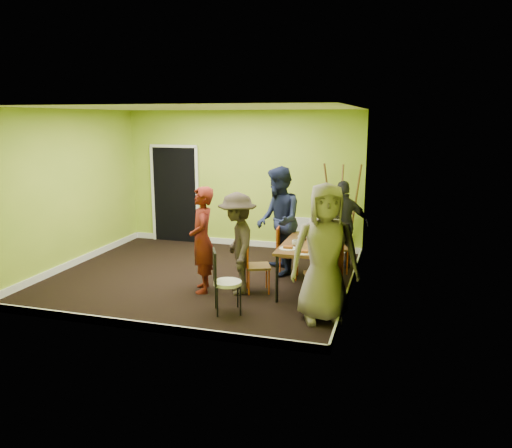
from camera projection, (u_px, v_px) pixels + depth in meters
The scene contains 28 objects.
ground at pixel (201, 277), 8.47m from camera, with size 5.00×5.00×0.00m, color black.
room_walls at pixel (200, 219), 8.31m from camera, with size 5.04×4.54×2.82m.
dining_table at pixel (312, 247), 7.70m from camera, with size 0.90×1.50×0.75m.
chair_left_far at pixel (284, 250), 8.34m from camera, with size 0.40×0.39×0.87m.
chair_left_near at pixel (253, 261), 7.65m from camera, with size 0.47×0.47×0.88m.
chair_back_end at pixel (335, 232), 8.76m from camera, with size 0.52×0.57×0.96m.
chair_front_end at pixel (325, 271), 6.78m from camera, with size 0.59×0.59×1.08m.
chair_bentwood at pixel (223, 278), 6.83m from camera, with size 0.47×0.46×0.89m.
easel at pixel (342, 211), 9.57m from camera, with size 0.73×0.68×1.81m.
plate_near_left at pixel (304, 236), 8.10m from camera, with size 0.22×0.22×0.01m, color white.
plate_near_right at pixel (288, 249), 7.35m from camera, with size 0.26×0.26×0.01m, color white.
plate_far_back at pixel (316, 235), 8.21m from camera, with size 0.26×0.26×0.01m, color white.
plate_far_front at pixel (303, 253), 7.12m from camera, with size 0.25×0.25×0.01m, color white.
plate_wall_back at pixel (329, 242), 7.76m from camera, with size 0.24×0.24×0.01m, color white.
plate_wall_front at pixel (325, 248), 7.41m from camera, with size 0.22×0.22×0.01m, color white.
thermos at pixel (316, 235), 7.72m from camera, with size 0.08×0.08×0.23m, color white.
blue_bottle at pixel (324, 243), 7.32m from camera, with size 0.08×0.08×0.18m, color #1842BA.
orange_bottle at pixel (309, 238), 7.87m from camera, with size 0.04×0.04×0.09m, color #CA4B13.
glass_mid at pixel (305, 237), 7.88m from camera, with size 0.06×0.06×0.09m, color black.
glass_back at pixel (326, 235), 8.00m from camera, with size 0.06×0.06×0.09m, color black.
glass_front at pixel (320, 248), 7.21m from camera, with size 0.07×0.07×0.10m, color black.
cup_a at pixel (296, 243), 7.53m from camera, with size 0.11×0.11×0.09m, color white.
cup_b at pixel (324, 240), 7.70m from camera, with size 0.09×0.09×0.08m, color white.
person_standing at pixel (202, 240), 7.63m from camera, with size 0.60×0.39×1.64m, color #5B170F.
person_left_far at pixel (278, 221), 8.47m from camera, with size 0.90×0.70×1.85m, color #161C37.
person_left_near at pixel (238, 244), 7.55m from camera, with size 1.01×0.58×1.56m, color #2E261F.
person_back_end at pixel (343, 225), 8.87m from camera, with size 0.92×0.38×1.57m, color black.
person_front_end at pixel (325, 253), 6.49m from camera, with size 0.90×0.59×1.84m, color gray.
Camera 1 is at (3.17, -7.50, 2.65)m, focal length 35.00 mm.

